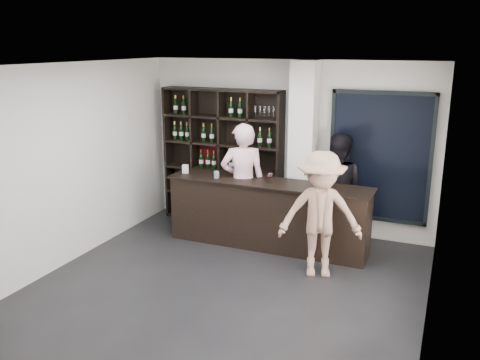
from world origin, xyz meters
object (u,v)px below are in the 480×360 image
at_px(taster_pink, 243,183).
at_px(customer, 320,215).
at_px(tasting_counter, 268,214).
at_px(taster_black, 336,188).
at_px(wine_shelf, 222,157).

height_order(taster_pink, customer, taster_pink).
bearing_deg(taster_pink, tasting_counter, 143.11).
distance_m(tasting_counter, taster_black, 1.19).
xyz_separation_m(taster_pink, taster_black, (1.40, 0.55, -0.08)).
bearing_deg(wine_shelf, taster_pink, -45.94).
distance_m(taster_black, customer, 1.35).
height_order(tasting_counter, taster_black, taster_black).
distance_m(tasting_counter, taster_pink, 0.65).
distance_m(wine_shelf, tasting_counter, 1.57).
relative_size(wine_shelf, taster_pink, 1.23).
bearing_deg(taster_pink, customer, 126.85).
distance_m(wine_shelf, customer, 2.67).
xyz_separation_m(wine_shelf, taster_black, (2.09, -0.17, -0.30)).
bearing_deg(taster_black, customer, 85.70).
relative_size(tasting_counter, taster_black, 1.81).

